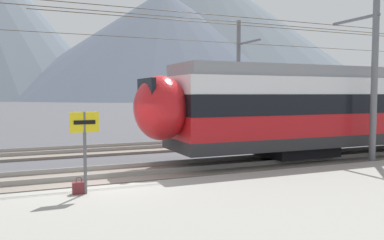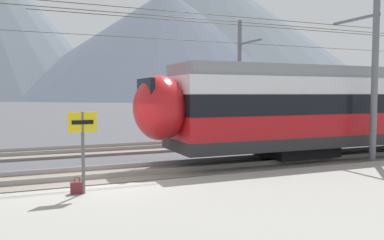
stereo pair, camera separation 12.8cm
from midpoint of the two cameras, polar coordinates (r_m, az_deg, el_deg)
name	(u,v)px [view 1 (the left image)]	position (r m, az deg, el deg)	size (l,w,h in m)	color
ground_plane	(104,189)	(12.07, -12.69, -9.59)	(400.00, 400.00, 0.00)	#4C4C51
platform_slab	(145,228)	(8.15, -7.25, -15.07)	(120.00, 6.78, 0.28)	gray
track_near	(95,176)	(13.62, -13.94, -7.78)	(120.00, 3.00, 0.28)	slate
track_far	(73,152)	(19.45, -16.75, -4.37)	(120.00, 3.00, 0.28)	slate
catenary_mast_mid	(371,66)	(16.59, 24.00, 7.10)	(46.92, 2.35, 7.24)	slate
catenary_mast_far_side	(240,76)	(24.42, 6.71, 6.22)	(46.92, 2.52, 7.19)	slate
platform_sign	(85,134)	(10.21, -15.44, -1.93)	(0.70, 0.08, 2.04)	#59595B
handbag_near_sign	(79,188)	(10.46, -16.17, -9.26)	(0.32, 0.18, 0.42)	maroon
mountain_central_peak	(164,45)	(201.23, -4.10, 10.61)	(156.78, 156.78, 53.44)	#515B6B
mountain_right_ridge	(204,33)	(239.20, 1.77, 12.27)	(200.38, 200.38, 76.15)	slate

